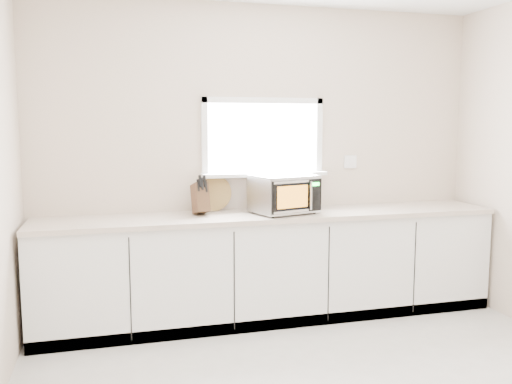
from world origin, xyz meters
name	(u,v)px	position (x,y,z in m)	size (l,w,h in m)	color
back_wall	(263,159)	(0.00, 2.00, 1.36)	(4.00, 0.17, 2.70)	beige
cabinets	(272,268)	(0.00, 1.70, 0.44)	(3.92, 0.60, 0.88)	silver
countertop	(272,215)	(0.00, 1.69, 0.90)	(3.92, 0.64, 0.04)	beige
microwave	(284,193)	(0.09, 1.66, 1.09)	(0.59, 0.51, 0.32)	black
knife_block	(200,198)	(-0.60, 1.76, 1.06)	(0.14, 0.25, 0.34)	#4A2D1A
cutting_board	(213,193)	(-0.46, 1.94, 1.08)	(0.32, 0.32, 0.02)	olive
coffee_grinder	(311,198)	(0.36, 1.73, 1.03)	(0.15, 0.15, 0.22)	#BABCC2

